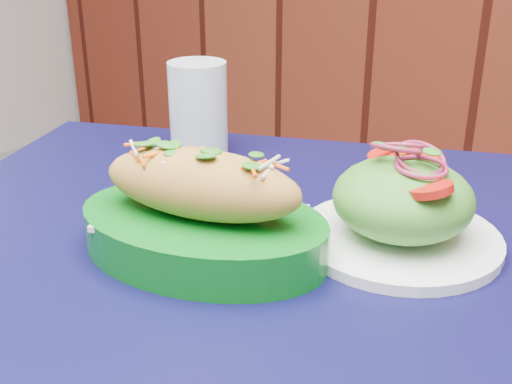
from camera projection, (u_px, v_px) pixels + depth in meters
The scene contains 4 objects.
cafe_table at pixel (236, 336), 0.68m from camera, with size 1.05×1.05×0.75m.
banh_mi_basket at pixel (202, 214), 0.64m from camera, with size 0.30×0.23×0.12m.
salad_plate at pixel (402, 206), 0.67m from camera, with size 0.21×0.21×0.11m.
water_glass at pixel (198, 109), 0.91m from camera, with size 0.08×0.08×0.13m, color silver.
Camera 1 is at (0.25, 0.86, 1.07)m, focal length 45.00 mm.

